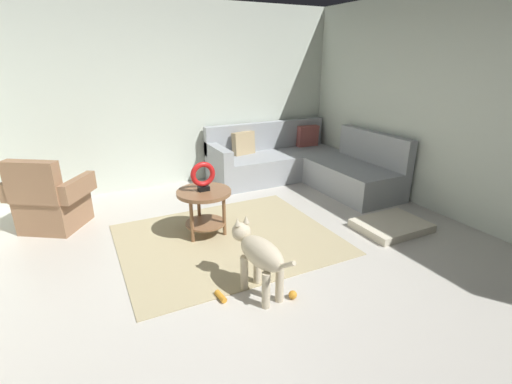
% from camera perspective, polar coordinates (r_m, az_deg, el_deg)
% --- Properties ---
extents(ground_plane, '(6.00, 6.00, 0.10)m').
position_cam_1_polar(ground_plane, '(3.55, -2.21, -13.33)').
color(ground_plane, beige).
extents(wall_back, '(6.00, 0.12, 2.70)m').
position_cam_1_polar(wall_back, '(5.80, -14.95, 14.06)').
color(wall_back, silver).
rests_on(wall_back, ground_plane).
extents(wall_right, '(0.12, 6.00, 2.70)m').
position_cam_1_polar(wall_right, '(4.98, 30.70, 11.02)').
color(wall_right, silver).
rests_on(wall_right, ground_plane).
extents(area_rug, '(2.30, 1.90, 0.01)m').
position_cam_1_polar(area_rug, '(4.13, -4.38, -7.32)').
color(area_rug, tan).
rests_on(area_rug, ground_plane).
extents(sectional_couch, '(2.20, 2.25, 0.88)m').
position_cam_1_polar(sectional_couch, '(5.93, 7.15, 4.23)').
color(sectional_couch, '#9EA3A8').
rests_on(sectional_couch, ground_plane).
extents(armchair, '(1.00, 0.94, 0.88)m').
position_cam_1_polar(armchair, '(4.88, -29.39, -1.47)').
color(armchair, '#936B4C').
rests_on(armchair, ground_plane).
extents(side_table, '(0.60, 0.60, 0.54)m').
position_cam_1_polar(side_table, '(4.09, -8.05, -1.40)').
color(side_table, brown).
rests_on(side_table, ground_plane).
extents(torus_sculpture, '(0.28, 0.08, 0.33)m').
position_cam_1_polar(torus_sculpture, '(3.99, -8.26, 2.53)').
color(torus_sculpture, black).
rests_on(torus_sculpture, side_table).
extents(dog_bed_mat, '(0.80, 0.60, 0.09)m').
position_cam_1_polar(dog_bed_mat, '(4.62, 20.33, -4.92)').
color(dog_bed_mat, beige).
rests_on(dog_bed_mat, ground_plane).
extents(dog, '(0.30, 0.84, 0.63)m').
position_cam_1_polar(dog, '(3.09, 0.39, -9.59)').
color(dog, beige).
rests_on(dog, ground_plane).
extents(dog_toy_ball, '(0.07, 0.07, 0.07)m').
position_cam_1_polar(dog_toy_ball, '(3.21, 5.75, -15.65)').
color(dog_toy_ball, orange).
rests_on(dog_toy_ball, ground_plane).
extents(dog_toy_rope, '(0.06, 0.15, 0.05)m').
position_cam_1_polar(dog_toy_rope, '(3.21, -5.53, -15.88)').
color(dog_toy_rope, orange).
rests_on(dog_toy_rope, ground_plane).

